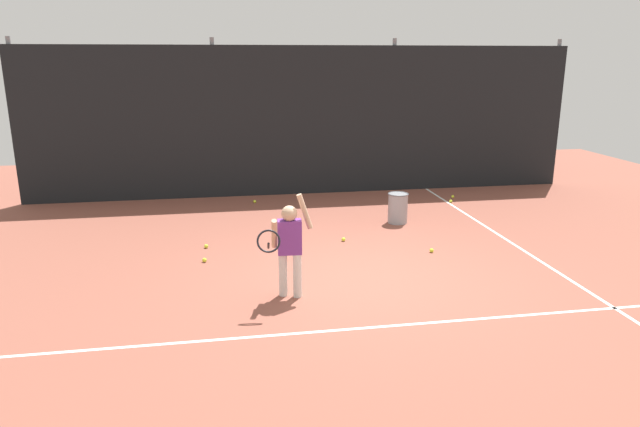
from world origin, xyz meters
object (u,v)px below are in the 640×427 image
ball_hopper (398,208)px  tennis_ball_0 (453,197)px  tennis_ball_5 (204,260)px  tennis_player (289,243)px  tennis_ball_1 (343,239)px  tennis_ball_2 (432,250)px  tennis_ball_3 (255,202)px  tennis_ball_6 (206,246)px  tennis_ball_4 (451,201)px

ball_hopper → tennis_ball_0: (1.77, 1.65, -0.26)m
tennis_ball_5 → ball_hopper: bearing=24.0°
tennis_player → tennis_ball_1: bearing=64.9°
tennis_ball_2 → tennis_ball_5: (-3.53, 0.16, 0.00)m
tennis_ball_3 → tennis_ball_6: size_ratio=1.00×
ball_hopper → tennis_ball_0: 2.44m
tennis_ball_5 → tennis_ball_6: bearing=88.9°
tennis_ball_2 → tennis_ball_6: (-3.52, 0.82, 0.00)m
tennis_ball_4 → tennis_ball_6: same height
tennis_ball_2 → tennis_ball_3: bearing=125.0°
ball_hopper → tennis_ball_5: 3.84m
tennis_ball_3 → tennis_ball_4: (4.10, -0.68, 0.00)m
tennis_ball_1 → tennis_ball_6: (-2.26, 0.03, 0.00)m
tennis_ball_0 → tennis_ball_3: (-4.30, 0.29, 0.00)m
tennis_ball_1 → tennis_player: bearing=-118.7°
tennis_ball_5 → tennis_player: bearing=-53.3°
tennis_ball_0 → tennis_ball_4: (-0.21, -0.39, 0.00)m
tennis_ball_2 → tennis_ball_4: bearing=62.7°
tennis_ball_2 → tennis_ball_0: bearing=62.7°
tennis_ball_6 → tennis_ball_1: bearing=-0.7°
tennis_ball_0 → tennis_ball_6: bearing=-154.2°
tennis_ball_6 → tennis_ball_0: bearing=25.8°
tennis_ball_0 → tennis_ball_3: bearing=176.2°
tennis_ball_1 → tennis_ball_3: size_ratio=1.00×
tennis_ball_0 → tennis_ball_3: 4.31m
tennis_ball_0 → tennis_ball_4: same height
tennis_ball_3 → tennis_ball_5: same height
tennis_ball_1 → tennis_ball_2: (1.26, -0.79, 0.00)m
tennis_ball_0 → tennis_ball_6: (-5.26, -2.55, 0.00)m
tennis_ball_0 → tennis_ball_2: 3.79m
ball_hopper → tennis_ball_1: ball_hopper is taller
tennis_ball_2 → tennis_player: bearing=-151.1°
tennis_ball_3 → tennis_ball_5: (-0.97, -3.50, 0.00)m
tennis_ball_1 → tennis_ball_2: 1.48m
tennis_player → tennis_ball_1: (1.16, 2.12, -0.69)m
tennis_player → tennis_ball_4: size_ratio=20.46×
tennis_ball_1 → tennis_ball_2: bearing=-32.2°
tennis_ball_1 → tennis_ball_4: 3.54m
ball_hopper → tennis_ball_2: size_ratio=8.52×
tennis_ball_0 → tennis_player: bearing=-131.5°
tennis_player → tennis_ball_2: size_ratio=20.46×
ball_hopper → tennis_ball_4: size_ratio=8.52×
ball_hopper → tennis_ball_5: ball_hopper is taller
tennis_ball_3 → tennis_ball_6: 2.99m
tennis_ball_1 → tennis_ball_5: bearing=-164.4°
tennis_player → tennis_ball_3: tennis_player is taller
tennis_ball_3 → tennis_ball_0: bearing=-3.8°
tennis_player → ball_hopper: tennis_player is taller
ball_hopper → tennis_ball_5: bearing=-156.0°
tennis_ball_0 → tennis_ball_3: same height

